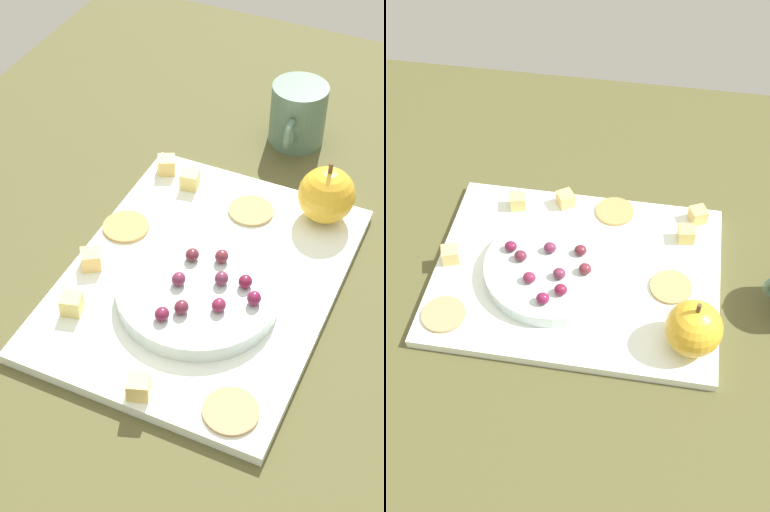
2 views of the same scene
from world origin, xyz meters
TOP-DOWN VIEW (x-y plane):
  - table at (0.00, 0.00)cm, footprint 113.18×91.29cm
  - platter at (-3.47, 0.86)cm, footprint 36.36×27.72cm
  - serving_dish at (-6.58, 0.33)cm, footprint 17.12×17.12cm
  - apple_whole at (11.36, -7.97)cm, footprint 6.59×6.59cm
  - apple_stem at (11.36, -7.97)cm, footprint 0.50×0.50cm
  - cheese_cube_0 at (-19.94, -0.05)cm, footprint 2.67×2.67cm
  - cheese_cube_1 at (9.96, 8.57)cm, footprint 2.41×2.41cm
  - cheese_cube_2 at (-7.04, 12.52)cm, footprint 2.91×2.91cm
  - cheese_cube_3 at (11.37, 12.40)cm, footprint 2.80×2.80cm
  - cheese_cube_4 at (-13.54, 11.04)cm, footprint 2.57×2.57cm
  - cracker_0 at (8.59, -0.14)cm, footprint 5.33×5.33cm
  - cracker_1 at (0.23, 12.05)cm, footprint 5.33×5.33cm
  - cracker_2 at (-18.28, -8.65)cm, footprint 5.33×5.33cm
  - grape_0 at (-12.12, 1.38)cm, footprint 1.60×1.44cm
  - grape_1 at (-10.52, -0.21)cm, footprint 1.60×1.44cm
  - grape_2 at (-8.71, -3.25)cm, footprint 1.60×1.44cm
  - grape_3 at (-4.58, -4.45)cm, footprint 1.60×1.44cm
  - grape_4 at (-5.20, -2.05)cm, footprint 1.60×1.44cm
  - grape_5 at (-7.14, 1.92)cm, footprint 1.60×1.44cm
  - grape_6 at (-3.25, 2.17)cm, footprint 1.60×1.44cm
  - grape_7 at (-2.19, -0.80)cm, footprint 1.60×1.44cm
  - grape_8 at (-6.43, -6.14)cm, footprint 1.60×1.44cm
  - cup at (26.03, 0.55)cm, footprint 10.49×7.27cm

SIDE VIEW (x-z plane):
  - table at x=0.00cm, z-range 0.00..3.19cm
  - platter at x=-3.47cm, z-range 3.19..4.45cm
  - cracker_0 at x=8.59cm, z-range 4.45..4.85cm
  - cracker_1 at x=0.23cm, z-range 4.45..4.85cm
  - cracker_2 at x=-18.28cm, z-range 4.45..4.85cm
  - serving_dish at x=-6.58cm, z-range 4.45..6.36cm
  - cheese_cube_0 at x=-19.94cm, z-range 4.45..6.54cm
  - cheese_cube_1 at x=9.96cm, z-range 4.45..6.54cm
  - cheese_cube_2 at x=-7.04cm, z-range 4.45..6.54cm
  - cheese_cube_3 at x=11.37cm, z-range 4.45..6.54cm
  - cheese_cube_4 at x=-13.54cm, z-range 4.45..6.54cm
  - grape_0 at x=-12.12cm, z-range 6.36..7.68cm
  - grape_6 at x=-3.25cm, z-range 6.36..7.68cm
  - grape_2 at x=-8.71cm, z-range 6.36..7.73cm
  - grape_3 at x=-4.58cm, z-range 6.36..7.75cm
  - grape_1 at x=-10.52cm, z-range 6.36..7.75cm
  - grape_5 at x=-7.14cm, z-range 6.36..7.78cm
  - grape_7 at x=-2.19cm, z-range 6.36..7.79cm
  - grape_4 at x=-5.20cm, z-range 6.36..7.80cm
  - grape_8 at x=-6.43cm, z-range 6.36..7.86cm
  - cup at x=26.03cm, z-range 3.19..11.39cm
  - apple_whole at x=11.36cm, z-range 4.45..11.04cm
  - apple_stem at x=11.36cm, z-range 11.04..12.24cm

